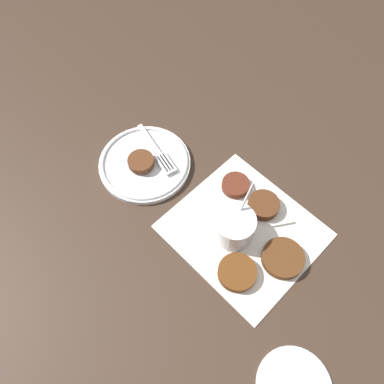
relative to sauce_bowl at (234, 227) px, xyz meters
name	(u,v)px	position (x,y,z in m)	size (l,w,h in m)	color
ground_plane	(234,226)	(0.01, -0.02, -0.03)	(4.00, 4.00, 0.00)	#38281E
napkin	(244,230)	(-0.01, -0.02, -0.03)	(0.32, 0.30, 0.00)	silver
sauce_bowl	(234,227)	(0.00, 0.00, 0.00)	(0.09, 0.10, 0.13)	silver
fritter_0	(237,272)	(-0.07, 0.05, -0.02)	(0.08, 0.08, 0.02)	#5A3214
fritter_1	(263,205)	(0.00, -0.09, -0.02)	(0.07, 0.07, 0.02)	#4E2B17
fritter_2	(283,258)	(-0.11, -0.04, -0.02)	(0.09, 0.09, 0.02)	#4F2E16
fritter_3	(236,185)	(0.08, -0.08, -0.02)	(0.06, 0.06, 0.02)	#552619
serving_plate	(145,163)	(0.26, 0.04, -0.02)	(0.21, 0.21, 0.02)	silver
fritter_on_plate	(141,162)	(0.26, 0.05, -0.01)	(0.06, 0.06, 0.02)	#512D19
fork	(159,153)	(0.25, 0.01, -0.01)	(0.16, 0.04, 0.00)	silver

